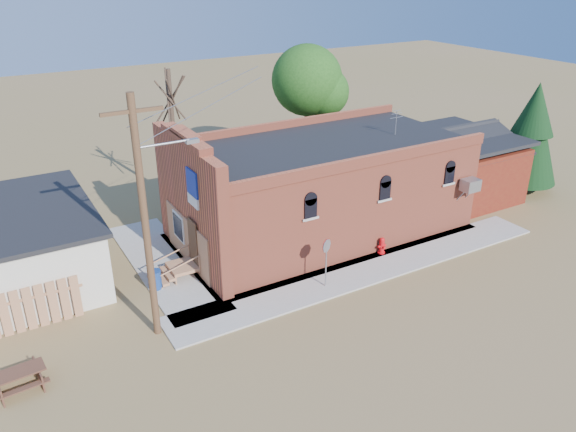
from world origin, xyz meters
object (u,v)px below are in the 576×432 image
utility_pole (146,216)px  trash_barrel (155,280)px  brick_bar (317,189)px  stop_sign (326,250)px  picnic_table (18,378)px  fire_hydrant (382,246)px

utility_pole → trash_barrel: utility_pole is taller
utility_pole → brick_bar: bearing=23.7°
stop_sign → utility_pole: bearing=172.3°
brick_bar → trash_barrel: (-8.94, -1.34, -1.84)m
brick_bar → stop_sign: brick_bar is taller
stop_sign → picnic_table: size_ratio=1.27×
utility_pole → stop_sign: utility_pole is taller
stop_sign → fire_hydrant: bearing=12.1°
brick_bar → fire_hydrant: size_ratio=20.28×
fire_hydrant → trash_barrel: 10.49m
brick_bar → stop_sign: bearing=-118.9°
utility_pole → stop_sign: size_ratio=4.05×
trash_barrel → picnic_table: size_ratio=0.48×
stop_sign → picnic_table: stop_sign is taller
stop_sign → trash_barrel: bearing=147.6°
brick_bar → fire_hydrant: 4.33m
fire_hydrant → stop_sign: (-3.92, -1.11, 1.31)m
fire_hydrant → stop_sign: bearing=-164.0°
picnic_table → fire_hydrant: bearing=0.3°
trash_barrel → fire_hydrant: bearing=-13.0°
brick_bar → fire_hydrant: (1.27, -3.70, -1.86)m
brick_bar → picnic_table: bearing=-161.2°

